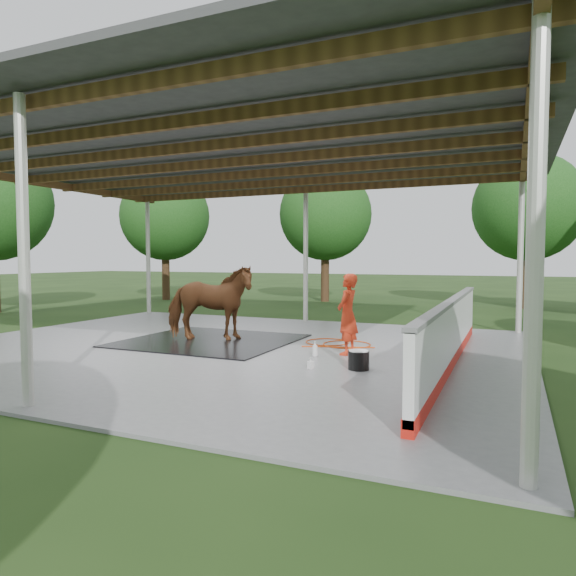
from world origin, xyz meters
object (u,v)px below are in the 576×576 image
at_px(dasher_board, 452,334).
at_px(wash_bucket, 359,360).
at_px(handler, 348,314).
at_px(horse, 210,303).

xyz_separation_m(dasher_board, wash_bucket, (-1.37, -0.99, -0.38)).
distance_m(dasher_board, handler, 1.97).
xyz_separation_m(horse, handler, (3.28, -0.29, -0.08)).
relative_size(dasher_board, wash_bucket, 22.89).
bearing_deg(handler, horse, -90.30).
height_order(dasher_board, wash_bucket, dasher_board).
xyz_separation_m(handler, wash_bucket, (0.57, -1.21, -0.61)).
bearing_deg(dasher_board, horse, 174.50).
height_order(dasher_board, handler, handler).
height_order(horse, wash_bucket, horse).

